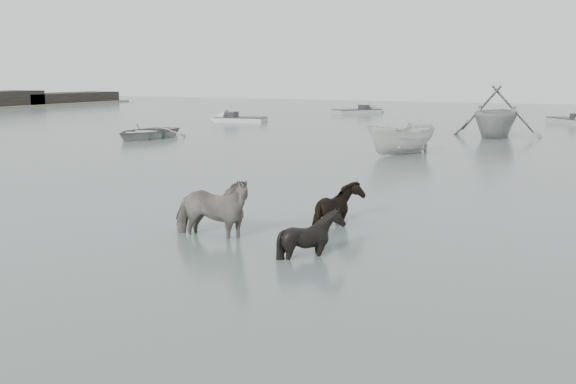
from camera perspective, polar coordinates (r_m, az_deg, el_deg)
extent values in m
plane|color=#4A5852|center=(14.00, -4.66, -3.72)|extent=(140.00, 140.00, 0.00)
imported|color=black|center=(13.52, -6.90, -0.70)|extent=(2.00, 1.01, 1.64)
imported|color=black|center=(14.65, 4.63, -0.43)|extent=(1.46, 1.58, 1.32)
imported|color=black|center=(12.15, 2.08, -2.85)|extent=(1.25, 1.14, 1.25)
imported|color=#A5A5A0|center=(35.61, -12.53, 5.41)|extent=(3.24, 4.50, 0.92)
imported|color=#9D9F9C|center=(37.47, 18.08, 6.95)|extent=(4.88, 5.65, 2.97)
imported|color=beige|center=(28.14, 10.07, 4.81)|extent=(3.04, 4.08, 1.48)
cube|color=black|center=(80.38, -19.29, 7.94)|extent=(4.50, 14.00, 1.10)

